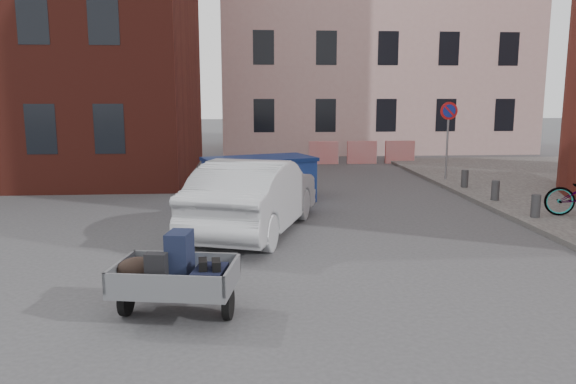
{
  "coord_description": "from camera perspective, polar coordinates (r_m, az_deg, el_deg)",
  "views": [
    {
      "loc": [
        -0.93,
        -9.28,
        3.04
      ],
      "look_at": [
        -0.08,
        1.77,
        1.1
      ],
      "focal_mm": 35.0,
      "sensor_mm": 36.0,
      "label": 1
    }
  ],
  "objects": [
    {
      "name": "dumpster",
      "position": [
        15.97,
        -2.94,
        1.29
      ],
      "size": [
        3.39,
        2.5,
        1.27
      ],
      "rotation": [
        0.0,
        0.0,
        0.34
      ],
      "color": "navy",
      "rests_on": "ground"
    },
    {
      "name": "ground",
      "position": [
        9.81,
        1.28,
        -8.12
      ],
      "size": [
        120.0,
        120.0,
        0.0
      ],
      "primitive_type": "plane",
      "color": "#38383A",
      "rests_on": "ground"
    },
    {
      "name": "no_parking_sign",
      "position": [
        20.03,
        15.97,
        6.63
      ],
      "size": [
        0.6,
        0.09,
        2.65
      ],
      "color": "gray",
      "rests_on": "sidewalk"
    },
    {
      "name": "barriers",
      "position": [
        24.95,
        7.52,
        4.02
      ],
      "size": [
        4.7,
        0.18,
        1.0
      ],
      "color": "red",
      "rests_on": "ground"
    },
    {
      "name": "building_pink",
      "position": [
        32.28,
        8.41,
        16.89
      ],
      "size": [
        16.0,
        8.0,
        14.0
      ],
      "primitive_type": "cube",
      "color": "#CA9F9B",
      "rests_on": "ground"
    },
    {
      "name": "silver_car",
      "position": [
        12.46,
        -3.36,
        -0.36
      ],
      "size": [
        3.23,
        5.26,
        1.64
      ],
      "primitive_type": "imported",
      "rotation": [
        0.0,
        0.0,
        2.82
      ],
      "color": "#A4A6AC",
      "rests_on": "ground"
    },
    {
      "name": "bollards",
      "position": [
        14.69,
        23.85,
        -1.3
      ],
      "size": [
        0.22,
        9.02,
        0.55
      ],
      "color": "#3A3A3D",
      "rests_on": "sidewalk"
    },
    {
      "name": "trailer",
      "position": [
        7.89,
        -11.41,
        -8.25
      ],
      "size": [
        1.76,
        1.92,
        1.2
      ],
      "rotation": [
        0.0,
        0.0,
        -0.17
      ],
      "color": "black",
      "rests_on": "ground"
    }
  ]
}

